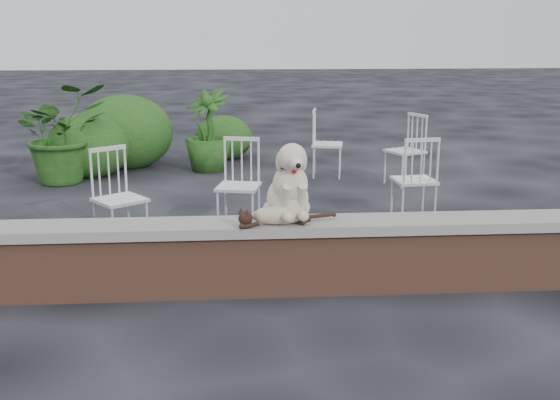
{
  "coord_description": "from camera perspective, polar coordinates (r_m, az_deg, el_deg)",
  "views": [
    {
      "loc": [
        -0.52,
        -5.06,
        2.04
      ],
      "look_at": [
        -0.14,
        0.2,
        0.7
      ],
      "focal_mm": 43.49,
      "sensor_mm": 36.0,
      "label": 1
    }
  ],
  "objects": [
    {
      "name": "cat",
      "position": [
        5.18,
        -0.11,
        -1.2
      ],
      "size": [
        0.97,
        0.39,
        0.16
      ],
      "primitive_type": null,
      "rotation": [
        0.0,
        0.0,
        0.18
      ],
      "color": "tan",
      "rests_on": "capstone"
    },
    {
      "name": "capstone",
      "position": [
        5.3,
        1.7,
        -2.18
      ],
      "size": [
        6.2,
        0.4,
        0.08
      ],
      "primitive_type": "cube",
      "color": "slate",
      "rests_on": "brick_wall"
    },
    {
      "name": "potted_plant_b",
      "position": [
        9.95,
        -6.09,
        5.85
      ],
      "size": [
        0.94,
        0.94,
        1.2
      ],
      "primitive_type": "imported",
      "rotation": [
        0.0,
        0.0,
        -0.66
      ],
      "color": "#134514",
      "rests_on": "ground"
    },
    {
      "name": "ground",
      "position": [
        5.48,
        1.66,
        -7.6
      ],
      "size": [
        60.0,
        60.0,
        0.0
      ],
      "primitive_type": "plane",
      "color": "black",
      "rests_on": "ground"
    },
    {
      "name": "chair_a",
      "position": [
        6.63,
        -13.33,
        0.18
      ],
      "size": [
        0.78,
        0.78,
        0.94
      ],
      "primitive_type": null,
      "rotation": [
        0.0,
        0.0,
        0.65
      ],
      "color": "white",
      "rests_on": "ground"
    },
    {
      "name": "dog",
      "position": [
        5.27,
        0.65,
        1.73
      ],
      "size": [
        0.51,
        0.61,
        0.63
      ],
      "primitive_type": null,
      "rotation": [
        0.0,
        0.0,
        0.18
      ],
      "color": "beige",
      "rests_on": "capstone"
    },
    {
      "name": "potted_plant_a",
      "position": [
        9.6,
        -17.93,
        5.38
      ],
      "size": [
        1.59,
        1.55,
        1.35
      ],
      "primitive_type": "imported",
      "rotation": [
        0.0,
        0.0,
        0.61
      ],
      "color": "#134514",
      "rests_on": "ground"
    },
    {
      "name": "brick_wall",
      "position": [
        5.39,
        1.68,
        -5.14
      ],
      "size": [
        6.0,
        0.3,
        0.5
      ],
      "primitive_type": "cube",
      "color": "brown",
      "rests_on": "ground"
    },
    {
      "name": "shrubbery",
      "position": [
        10.39,
        -12.53,
        5.15
      ],
      "size": [
        2.94,
        2.14,
        1.14
      ],
      "color": "#134514",
      "rests_on": "ground"
    },
    {
      "name": "chair_d",
      "position": [
        9.17,
        10.47,
        4.17
      ],
      "size": [
        0.74,
        0.74,
        0.94
      ],
      "primitive_type": null,
      "rotation": [
        0.0,
        0.0,
        -1.13
      ],
      "color": "white",
      "rests_on": "ground"
    },
    {
      "name": "chair_c",
      "position": [
        7.42,
        11.22,
        1.77
      ],
      "size": [
        0.6,
        0.6,
        0.94
      ],
      "primitive_type": null,
      "rotation": [
        0.0,
        0.0,
        3.22
      ],
      "color": "white",
      "rests_on": "ground"
    },
    {
      "name": "chair_e",
      "position": [
        9.57,
        4.01,
        4.78
      ],
      "size": [
        0.65,
        0.65,
        0.94
      ],
      "primitive_type": null,
      "rotation": [
        0.0,
        0.0,
        1.39
      ],
      "color": "white",
      "rests_on": "ground"
    },
    {
      "name": "chair_b",
      "position": [
        7.0,
        -3.52,
        1.27
      ],
      "size": [
        0.67,
        0.67,
        0.94
      ],
      "primitive_type": null,
      "rotation": [
        0.0,
        0.0,
        -0.22
      ],
      "color": "white",
      "rests_on": "ground"
    }
  ]
}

